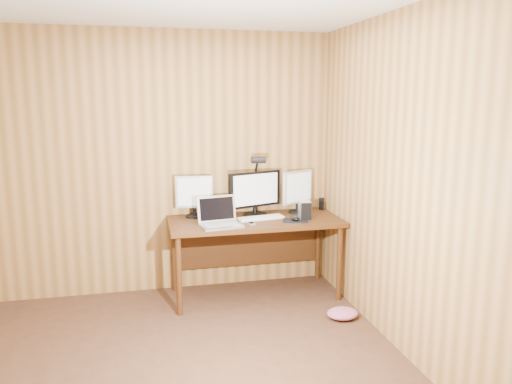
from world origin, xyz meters
name	(u,v)px	position (x,y,z in m)	size (l,w,h in m)	color
room_shell	(159,210)	(0.00, 0.00, 1.25)	(4.00, 4.00, 4.00)	#4C2E1D
desk	(253,230)	(0.93, 1.70, 0.63)	(1.60, 0.70, 0.75)	#43240E
monitor_center	(255,193)	(0.96, 1.77, 0.97)	(0.54, 0.24, 0.43)	black
monitor_left	(194,195)	(0.39, 1.84, 0.96)	(0.35, 0.17, 0.40)	black
monitor_right	(298,190)	(1.40, 1.80, 0.98)	(0.34, 0.21, 0.42)	black
laptop	(219,218)	(0.57, 1.49, 0.81)	(0.39, 0.33, 0.26)	silver
keyboard	(261,218)	(0.99, 1.63, 0.76)	(0.46, 0.20, 0.02)	white
mousepad	(295,220)	(1.28, 1.49, 0.75)	(0.23, 0.19, 0.00)	black
mouse	(295,218)	(1.28, 1.49, 0.77)	(0.07, 0.12, 0.04)	black
hard_drive	(305,210)	(1.40, 1.55, 0.83)	(0.12, 0.16, 0.17)	silver
phone	(251,223)	(0.86, 1.46, 0.76)	(0.06, 0.11, 0.01)	silver
speaker	(321,204)	(1.69, 1.89, 0.81)	(0.05, 0.05, 0.12)	black
desk_lamp	(257,176)	(1.00, 1.86, 1.13)	(0.14, 0.20, 0.61)	black
fabric_pile	(342,313)	(1.55, 0.95, 0.04)	(0.27, 0.22, 0.09)	#BE5C7E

